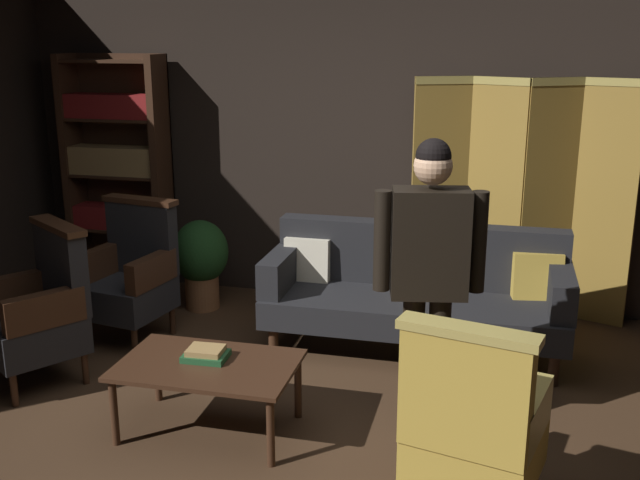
{
  "coord_description": "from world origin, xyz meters",
  "views": [
    {
      "loc": [
        1.08,
        -3.62,
        2.21
      ],
      "look_at": [
        0.0,
        0.8,
        0.95
      ],
      "focal_mm": 41.92,
      "sensor_mm": 36.0,
      "label": 1
    }
  ],
  "objects_px": {
    "folding_screen": "(521,197)",
    "potted_plant": "(201,259)",
    "book_tan_leather": "(206,350)",
    "velvet_couch": "(416,288)",
    "bookshelf": "(118,169)",
    "standing_figure": "(429,266)",
    "armchair_wing_left": "(41,310)",
    "book_green_cloth": "(206,356)",
    "armchair_gilt_accent": "(473,428)",
    "armchair_wing_right": "(131,275)",
    "coffee_table": "(208,371)"
  },
  "relations": [
    {
      "from": "velvet_couch",
      "to": "book_tan_leather",
      "type": "xyz_separation_m",
      "value": [
        -1.03,
        -1.42,
        0.02
      ]
    },
    {
      "from": "armchair_wing_left",
      "to": "armchair_wing_right",
      "type": "xyz_separation_m",
      "value": [
        0.22,
        0.8,
        0.0
      ]
    },
    {
      "from": "armchair_wing_right",
      "to": "book_green_cloth",
      "type": "relative_size",
      "value": 4.22
    },
    {
      "from": "armchair_wing_right",
      "to": "potted_plant",
      "type": "distance_m",
      "value": 0.75
    },
    {
      "from": "armchair_wing_left",
      "to": "folding_screen",
      "type": "bearing_deg",
      "value": 32.56
    },
    {
      "from": "folding_screen",
      "to": "potted_plant",
      "type": "height_order",
      "value": "folding_screen"
    },
    {
      "from": "velvet_couch",
      "to": "book_green_cloth",
      "type": "bearing_deg",
      "value": -126.0
    },
    {
      "from": "standing_figure",
      "to": "potted_plant",
      "type": "bearing_deg",
      "value": 140.26
    },
    {
      "from": "potted_plant",
      "to": "book_tan_leather",
      "type": "bearing_deg",
      "value": -66.64
    },
    {
      "from": "coffee_table",
      "to": "potted_plant",
      "type": "height_order",
      "value": "potted_plant"
    },
    {
      "from": "folding_screen",
      "to": "velvet_couch",
      "type": "bearing_deg",
      "value": -130.98
    },
    {
      "from": "coffee_table",
      "to": "armchair_wing_left",
      "type": "relative_size",
      "value": 0.96
    },
    {
      "from": "armchair_wing_left",
      "to": "book_green_cloth",
      "type": "distance_m",
      "value": 1.31
    },
    {
      "from": "bookshelf",
      "to": "velvet_couch",
      "type": "relative_size",
      "value": 0.97
    },
    {
      "from": "bookshelf",
      "to": "book_green_cloth",
      "type": "distance_m",
      "value": 2.8
    },
    {
      "from": "folding_screen",
      "to": "coffee_table",
      "type": "distance_m",
      "value": 2.91
    },
    {
      "from": "folding_screen",
      "to": "armchair_gilt_accent",
      "type": "relative_size",
      "value": 1.83
    },
    {
      "from": "coffee_table",
      "to": "book_green_cloth",
      "type": "relative_size",
      "value": 4.06
    },
    {
      "from": "armchair_gilt_accent",
      "to": "book_green_cloth",
      "type": "relative_size",
      "value": 4.22
    },
    {
      "from": "coffee_table",
      "to": "book_tan_leather",
      "type": "distance_m",
      "value": 0.11
    },
    {
      "from": "armchair_wing_left",
      "to": "potted_plant",
      "type": "relative_size",
      "value": 1.39
    },
    {
      "from": "armchair_wing_left",
      "to": "book_green_cloth",
      "type": "height_order",
      "value": "armchair_wing_left"
    },
    {
      "from": "armchair_gilt_accent",
      "to": "standing_figure",
      "type": "relative_size",
      "value": 0.61
    },
    {
      "from": "coffee_table",
      "to": "book_tan_leather",
      "type": "bearing_deg",
      "value": 120.29
    },
    {
      "from": "armchair_wing_left",
      "to": "book_tan_leather",
      "type": "bearing_deg",
      "value": -13.83
    },
    {
      "from": "folding_screen",
      "to": "book_green_cloth",
      "type": "relative_size",
      "value": 7.72
    },
    {
      "from": "armchair_gilt_accent",
      "to": "armchair_wing_left",
      "type": "distance_m",
      "value": 2.92
    },
    {
      "from": "velvet_couch",
      "to": "armchair_gilt_accent",
      "type": "xyz_separation_m",
      "value": [
        0.48,
        -1.98,
        0.04
      ]
    },
    {
      "from": "velvet_couch",
      "to": "book_green_cloth",
      "type": "distance_m",
      "value": 1.76
    },
    {
      "from": "armchair_wing_left",
      "to": "book_green_cloth",
      "type": "relative_size",
      "value": 4.22
    },
    {
      "from": "coffee_table",
      "to": "armchair_wing_left",
      "type": "xyz_separation_m",
      "value": [
        -1.3,
        0.36,
        0.12
      ]
    },
    {
      "from": "standing_figure",
      "to": "book_tan_leather",
      "type": "relative_size",
      "value": 8.6
    },
    {
      "from": "armchair_gilt_accent",
      "to": "standing_figure",
      "type": "xyz_separation_m",
      "value": [
        -0.29,
        0.69,
        0.54
      ]
    },
    {
      "from": "folding_screen",
      "to": "potted_plant",
      "type": "relative_size",
      "value": 2.54
    },
    {
      "from": "armchair_wing_left",
      "to": "coffee_table",
      "type": "bearing_deg",
      "value": -15.61
    },
    {
      "from": "velvet_couch",
      "to": "standing_figure",
      "type": "xyz_separation_m",
      "value": [
        0.2,
        -1.28,
        0.57
      ]
    },
    {
      "from": "coffee_table",
      "to": "book_tan_leather",
      "type": "height_order",
      "value": "book_tan_leather"
    },
    {
      "from": "folding_screen",
      "to": "velvet_couch",
      "type": "relative_size",
      "value": 0.9
    },
    {
      "from": "velvet_couch",
      "to": "book_tan_leather",
      "type": "relative_size",
      "value": 10.71
    },
    {
      "from": "armchair_gilt_accent",
      "to": "armchair_wing_right",
      "type": "xyz_separation_m",
      "value": [
        -2.56,
        1.67,
        0.0
      ]
    },
    {
      "from": "folding_screen",
      "to": "book_green_cloth",
      "type": "distance_m",
      "value": 2.87
    },
    {
      "from": "bookshelf",
      "to": "standing_figure",
      "type": "relative_size",
      "value": 1.2
    },
    {
      "from": "book_tan_leather",
      "to": "velvet_couch",
      "type": "bearing_deg",
      "value": 54.0
    },
    {
      "from": "folding_screen",
      "to": "bookshelf",
      "type": "relative_size",
      "value": 0.93
    },
    {
      "from": "folding_screen",
      "to": "armchair_wing_left",
      "type": "xyz_separation_m",
      "value": [
        -3.0,
        -1.92,
        -0.5
      ]
    },
    {
      "from": "armchair_gilt_accent",
      "to": "armchair_wing_right",
      "type": "relative_size",
      "value": 1.0
    },
    {
      "from": "potted_plant",
      "to": "book_tan_leather",
      "type": "xyz_separation_m",
      "value": [
        0.78,
        -1.81,
        0.04
      ]
    },
    {
      "from": "coffee_table",
      "to": "armchair_wing_right",
      "type": "distance_m",
      "value": 1.59
    },
    {
      "from": "folding_screen",
      "to": "velvet_couch",
      "type": "height_order",
      "value": "folding_screen"
    },
    {
      "from": "velvet_couch",
      "to": "armchair_wing_left",
      "type": "height_order",
      "value": "armchair_wing_left"
    }
  ]
}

